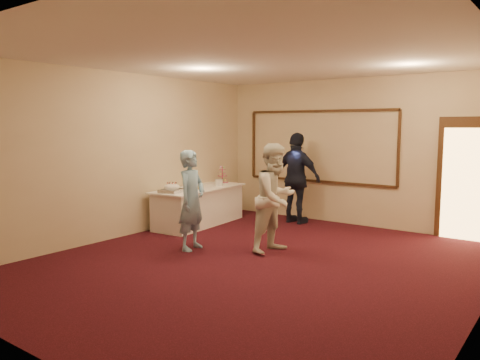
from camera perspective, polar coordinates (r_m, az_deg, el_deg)
name	(u,v)px	position (r m, az deg, el deg)	size (l,w,h in m)	color
floor	(258,264)	(7.05, 2.23, -10.17)	(7.00, 7.00, 0.00)	black
room_walls	(259,127)	(6.75, 2.31, 6.52)	(6.04, 7.04, 3.02)	beige
wall_molding	(319,146)	(10.16, 9.60, 4.06)	(3.45, 0.04, 1.55)	#371D10
doorway	(468,180)	(9.24, 26.02, 0.00)	(1.05, 0.07, 2.20)	#371D10
buffet_table	(199,206)	(9.73, -4.99, -3.17)	(1.07, 2.33, 0.77)	white
pavlova_tray	(172,188)	(9.00, -8.30, -1.03)	(0.46, 0.54, 0.19)	silver
cupcake_stand	(222,176)	(10.50, -2.17, 0.46)	(0.27, 0.27, 0.40)	#C33F6C
plate_stack_a	(197,183)	(9.73, -5.23, -0.39)	(0.20, 0.20, 0.17)	white
plate_stack_b	(219,183)	(9.89, -2.59, -0.33)	(0.17, 0.17, 0.14)	white
tart	(194,188)	(9.40, -5.62, -0.99)	(0.28, 0.28, 0.06)	white
man	(192,200)	(7.72, -5.91, -2.46)	(0.60, 0.39, 1.64)	#86B7DF
woman	(276,198)	(7.56, 4.37, -2.20)	(0.85, 0.67, 1.76)	silver
guest	(297,178)	(9.83, 6.93, 0.22)	(1.11, 0.46, 1.90)	black
camera_flash	(297,154)	(9.67, 6.96, 3.20)	(0.07, 0.04, 0.05)	white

